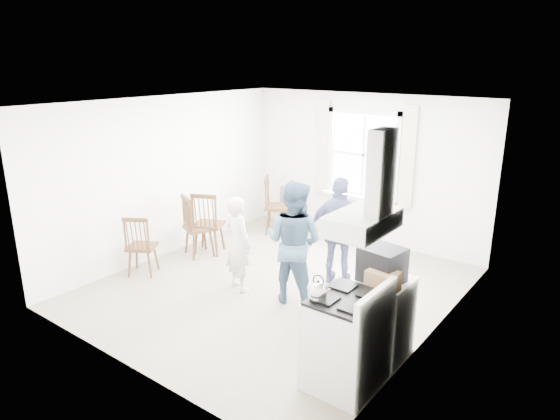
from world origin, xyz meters
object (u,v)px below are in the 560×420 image
object	(u,v)px
windsor_chair_b	(192,220)
person_left	(238,244)
low_cabinet	(384,317)
gas_stove	(347,340)
person_right	(340,231)
stereo_stack	(382,265)
windsor_chair_c	(139,240)
windsor_chair_a	(206,217)
person_mid	(294,242)

from	to	relation	value
windsor_chair_b	person_left	xyz separation A→B (m)	(1.43, -0.46, 0.05)
low_cabinet	person_left	world-z (taller)	person_left
gas_stove	person_right	xyz separation A→B (m)	(-1.28, 2.02, 0.30)
low_cabinet	stereo_stack	bearing A→B (deg)	-118.82
windsor_chair_c	person_right	xyz separation A→B (m)	(2.47, 1.62, 0.21)
gas_stove	windsor_chair_c	size ratio (longest dim) A/B	1.18
windsor_chair_a	windsor_chair_b	xyz separation A→B (m)	(-0.14, -0.18, -0.02)
windsor_chair_b	windsor_chair_a	bearing A→B (deg)	52.10
person_right	windsor_chair_a	bearing A→B (deg)	-8.00
stereo_stack	person_mid	bearing A→B (deg)	160.81
gas_stove	windsor_chair_a	distance (m)	3.93
person_left	low_cabinet	bearing A→B (deg)	-171.53
stereo_stack	windsor_chair_c	bearing A→B (deg)	-176.44
windsor_chair_a	person_mid	world-z (taller)	person_mid
low_cabinet	person_left	size ratio (longest dim) A/B	0.66
gas_stove	person_left	bearing A→B (deg)	157.11
gas_stove	low_cabinet	size ratio (longest dim) A/B	1.24
windsor_chair_c	person_right	world-z (taller)	person_right
low_cabinet	person_mid	world-z (taller)	person_mid
windsor_chair_c	low_cabinet	bearing A→B (deg)	4.52
windsor_chair_b	person_right	size ratio (longest dim) A/B	0.66
gas_stove	person_mid	size ratio (longest dim) A/B	0.67
stereo_stack	person_right	bearing A→B (deg)	133.60
gas_stove	stereo_stack	world-z (taller)	stereo_stack
windsor_chair_a	windsor_chair_c	bearing A→B (deg)	-98.26
stereo_stack	person_left	distance (m)	2.39
gas_stove	person_mid	bearing A→B (deg)	141.86
windsor_chair_b	person_right	distance (m)	2.51
windsor_chair_b	gas_stove	bearing A→B (deg)	-21.05
person_mid	low_cabinet	bearing A→B (deg)	157.48
gas_stove	person_right	world-z (taller)	person_right
windsor_chair_b	windsor_chair_c	distance (m)	1.04
gas_stove	windsor_chair_a	xyz separation A→B (m)	(-3.58, 1.62, 0.17)
low_cabinet	windsor_chair_c	xyz separation A→B (m)	(-3.83, -0.30, 0.13)
windsor_chair_c	person_left	distance (m)	1.57
low_cabinet	person_right	distance (m)	1.92
stereo_stack	gas_stove	bearing A→B (deg)	-93.00
windsor_chair_a	person_left	world-z (taller)	person_left
person_left	stereo_stack	bearing A→B (deg)	-173.23
gas_stove	person_mid	xyz separation A→B (m)	(-1.48, 1.16, 0.35)
windsor_chair_a	person_mid	bearing A→B (deg)	-12.25
windsor_chair_a	person_right	bearing A→B (deg)	9.91
person_mid	person_right	bearing A→B (deg)	-108.65
low_cabinet	gas_stove	bearing A→B (deg)	-95.68
gas_stove	windsor_chair_b	bearing A→B (deg)	158.95
person_left	person_mid	distance (m)	0.85
windsor_chair_b	windsor_chair_c	world-z (taller)	windsor_chair_b
person_right	windsor_chair_b	bearing A→B (deg)	-4.42
windsor_chair_a	person_left	bearing A→B (deg)	-26.73
stereo_stack	person_right	xyz separation A→B (m)	(-1.32, 1.38, -0.30)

